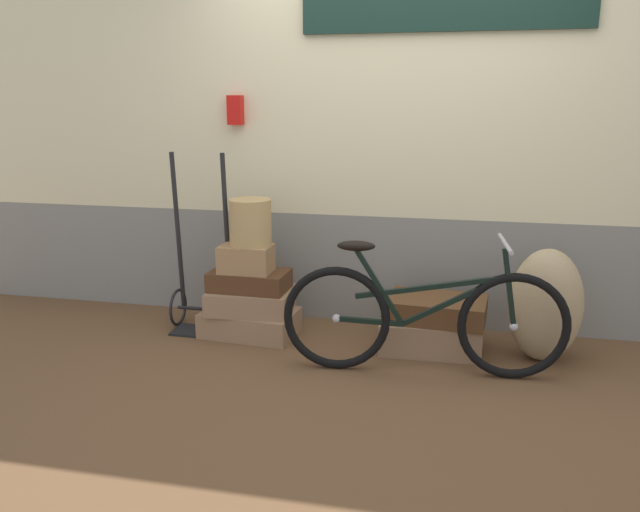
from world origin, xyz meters
name	(u,v)px	position (x,y,z in m)	size (l,w,h in m)	color
ground	(371,368)	(0.00, 0.00, -0.03)	(8.71, 5.20, 0.06)	brown
station_building	(395,116)	(0.01, 0.85, 1.46)	(6.71, 0.74, 2.91)	gray
suitcase_0	(250,323)	(-0.88, 0.32, 0.08)	(0.63, 0.39, 0.17)	#937051
suitcase_1	(251,300)	(-0.87, 0.32, 0.24)	(0.55, 0.38, 0.15)	#937051
suitcase_2	(250,280)	(-0.88, 0.32, 0.39)	(0.52, 0.31, 0.13)	#4C2D19
suitcase_3	(246,259)	(-0.89, 0.29, 0.54)	(0.34, 0.23, 0.18)	#9E754C
suitcase_4	(430,334)	(0.34, 0.31, 0.10)	(0.63, 0.40, 0.20)	#937051
suitcase_5	(437,309)	(0.37, 0.32, 0.28)	(0.61, 0.40, 0.14)	brown
wicker_basket	(251,222)	(-0.86, 0.31, 0.79)	(0.28, 0.28, 0.31)	tan
luggage_trolley	(203,289)	(-1.23, 0.36, 0.29)	(0.44, 0.35, 1.23)	black
burlap_sack	(545,305)	(1.02, 0.30, 0.35)	(0.44, 0.37, 0.71)	tan
bicycle	(422,319)	(0.30, -0.07, 0.34)	(1.65, 0.46, 0.81)	black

